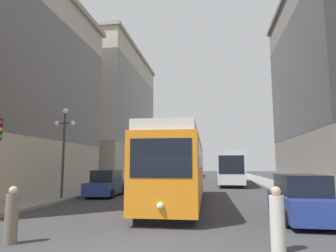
{
  "coord_description": "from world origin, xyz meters",
  "views": [
    {
      "loc": [
        2.12,
        -6.72,
        2.21
      ],
      "look_at": [
        0.02,
        6.63,
        3.99
      ],
      "focal_mm": 31.41,
      "sensor_mm": 36.0,
      "label": 1
    }
  ],
  "objects_px": {
    "parked_car_right_far": "(301,199)",
    "pedestrian_crossing_near": "(12,217)",
    "transit_bus": "(230,167)",
    "pedestrian_crossing_far": "(277,221)",
    "parked_car_left_near": "(148,177)",
    "streetcar": "(178,167)",
    "parked_car_left_mid": "(106,184)",
    "lamp_post_left_near": "(64,138)"
  },
  "relations": [
    {
      "from": "streetcar",
      "to": "pedestrian_crossing_near",
      "type": "distance_m",
      "value": 9.84
    },
    {
      "from": "streetcar",
      "to": "parked_car_left_near",
      "type": "height_order",
      "value": "streetcar"
    },
    {
      "from": "parked_car_left_mid",
      "to": "pedestrian_crossing_far",
      "type": "relative_size",
      "value": 2.84
    },
    {
      "from": "streetcar",
      "to": "pedestrian_crossing_near",
      "type": "height_order",
      "value": "streetcar"
    },
    {
      "from": "parked_car_left_near",
      "to": "parked_car_right_far",
      "type": "height_order",
      "value": "same"
    },
    {
      "from": "parked_car_left_mid",
      "to": "parked_car_right_far",
      "type": "bearing_deg",
      "value": -37.19
    },
    {
      "from": "lamp_post_left_near",
      "to": "parked_car_left_mid",
      "type": "bearing_deg",
      "value": 55.29
    },
    {
      "from": "streetcar",
      "to": "parked_car_right_far",
      "type": "height_order",
      "value": "streetcar"
    },
    {
      "from": "parked_car_left_mid",
      "to": "parked_car_right_far",
      "type": "distance_m",
      "value": 13.37
    },
    {
      "from": "transit_bus",
      "to": "parked_car_left_near",
      "type": "relative_size",
      "value": 2.83
    },
    {
      "from": "parked_car_left_mid",
      "to": "streetcar",
      "type": "bearing_deg",
      "value": -34.31
    },
    {
      "from": "pedestrian_crossing_near",
      "to": "lamp_post_left_near",
      "type": "bearing_deg",
      "value": -77.26
    },
    {
      "from": "pedestrian_crossing_far",
      "to": "pedestrian_crossing_near",
      "type": "bearing_deg",
      "value": 43.21
    },
    {
      "from": "transit_bus",
      "to": "lamp_post_left_near",
      "type": "bearing_deg",
      "value": -122.16
    },
    {
      "from": "transit_bus",
      "to": "pedestrian_crossing_near",
      "type": "distance_m",
      "value": 27.45
    },
    {
      "from": "transit_bus",
      "to": "parked_car_right_far",
      "type": "bearing_deg",
      "value": -83.73
    },
    {
      "from": "parked_car_right_far",
      "to": "pedestrian_crossing_far",
      "type": "distance_m",
      "value": 4.87
    },
    {
      "from": "pedestrian_crossing_near",
      "to": "parked_car_left_near",
      "type": "bearing_deg",
      "value": -94.4
    },
    {
      "from": "lamp_post_left_near",
      "to": "parked_car_right_far",
      "type": "bearing_deg",
      "value": -20.61
    },
    {
      "from": "streetcar",
      "to": "transit_bus",
      "type": "bearing_deg",
      "value": 76.21
    },
    {
      "from": "parked_car_right_far",
      "to": "pedestrian_crossing_near",
      "type": "xyz_separation_m",
      "value": [
        -9.1,
        -4.89,
        -0.1
      ]
    },
    {
      "from": "lamp_post_left_near",
      "to": "pedestrian_crossing_near",
      "type": "bearing_deg",
      "value": -68.66
    },
    {
      "from": "parked_car_left_mid",
      "to": "lamp_post_left_near",
      "type": "bearing_deg",
      "value": -127.29
    },
    {
      "from": "parked_car_right_far",
      "to": "pedestrian_crossing_far",
      "type": "height_order",
      "value": "parked_car_right_far"
    },
    {
      "from": "transit_bus",
      "to": "pedestrian_crossing_far",
      "type": "xyz_separation_m",
      "value": [
        -0.17,
        -26.02,
        -1.18
      ]
    },
    {
      "from": "transit_bus",
      "to": "parked_car_left_near",
      "type": "height_order",
      "value": "transit_bus"
    },
    {
      "from": "parked_car_left_mid",
      "to": "pedestrian_crossing_near",
      "type": "distance_m",
      "value": 12.63
    },
    {
      "from": "streetcar",
      "to": "parked_car_right_far",
      "type": "bearing_deg",
      "value": -38.85
    },
    {
      "from": "transit_bus",
      "to": "pedestrian_crossing_near",
      "type": "relative_size",
      "value": 8.1
    },
    {
      "from": "pedestrian_crossing_far",
      "to": "lamp_post_left_near",
      "type": "height_order",
      "value": "lamp_post_left_near"
    },
    {
      "from": "parked_car_left_mid",
      "to": "parked_car_right_far",
      "type": "height_order",
      "value": "same"
    },
    {
      "from": "parked_car_right_far",
      "to": "pedestrian_crossing_far",
      "type": "relative_size",
      "value": 3.0
    },
    {
      "from": "streetcar",
      "to": "pedestrian_crossing_far",
      "type": "relative_size",
      "value": 8.15
    },
    {
      "from": "parked_car_left_mid",
      "to": "lamp_post_left_near",
      "type": "height_order",
      "value": "lamp_post_left_near"
    },
    {
      "from": "parked_car_left_mid",
      "to": "parked_car_left_near",
      "type": "bearing_deg",
      "value": 87.41
    },
    {
      "from": "parked_car_right_far",
      "to": "parked_car_left_mid",
      "type": "bearing_deg",
      "value": -33.86
    },
    {
      "from": "streetcar",
      "to": "lamp_post_left_near",
      "type": "xyz_separation_m",
      "value": [
        -7.48,
        0.71,
        1.78
      ]
    },
    {
      "from": "transit_bus",
      "to": "parked_car_left_mid",
      "type": "relative_size",
      "value": 2.76
    },
    {
      "from": "parked_car_right_far",
      "to": "streetcar",
      "type": "bearing_deg",
      "value": -36.63
    },
    {
      "from": "streetcar",
      "to": "parked_car_left_mid",
      "type": "xyz_separation_m",
      "value": [
        -5.58,
        3.45,
        -1.26
      ]
    },
    {
      "from": "parked_car_left_near",
      "to": "streetcar",
      "type": "bearing_deg",
      "value": -69.74
    },
    {
      "from": "parked_car_left_mid",
      "to": "pedestrian_crossing_near",
      "type": "height_order",
      "value": "parked_car_left_mid"
    }
  ]
}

